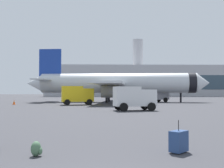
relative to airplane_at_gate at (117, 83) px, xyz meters
name	(u,v)px	position (x,y,z in m)	size (l,w,h in m)	color
airplane_at_gate	(117,83)	(0.00, 0.00, 0.00)	(35.77, 32.33, 10.50)	silver
service_truck	(77,94)	(-6.63, -10.82, -2.05)	(5.17, 3.41, 2.90)	yellow
fuel_truck	(152,93)	(6.95, -0.04, -1.88)	(6.46, 4.36, 3.20)	gray
cargo_van	(134,97)	(0.86, -23.94, -2.21)	(4.73, 3.12, 2.60)	white
safety_cone_near	(14,102)	(-16.71, -9.58, -3.26)	(0.44, 0.44, 0.80)	#F2590C
safety_cone_mid	(65,100)	(-10.34, 2.55, -3.28)	(0.44, 0.44, 0.77)	#F2590C
rolling_suitcase	(179,141)	(0.20, -44.66, -3.27)	(0.74, 0.73, 1.10)	navy
traveller_backpack	(36,149)	(-4.49, -45.05, -3.42)	(0.36, 0.40, 0.48)	#476B4C
terminal_building	(148,81)	(16.42, 66.86, 2.87)	(86.16, 21.25, 24.81)	#B2B2B7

